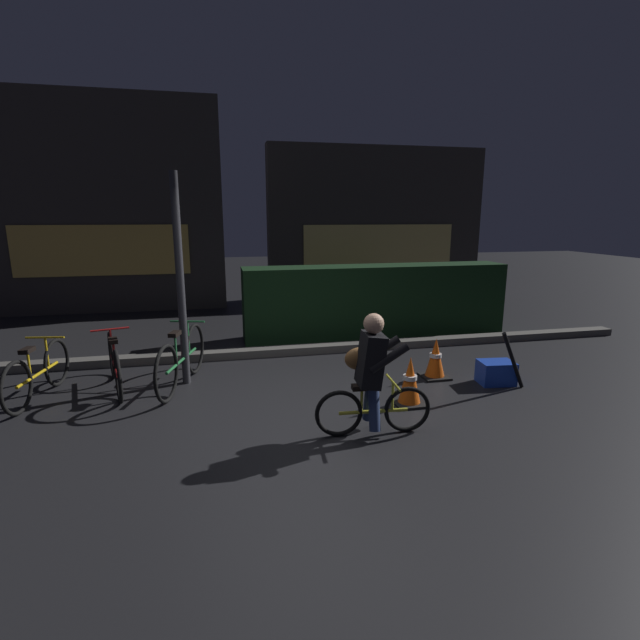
% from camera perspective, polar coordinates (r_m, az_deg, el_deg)
% --- Properties ---
extents(ground_plane, '(40.00, 40.00, 0.00)m').
position_cam_1_polar(ground_plane, '(5.46, -0.70, -10.73)').
color(ground_plane, black).
extents(sidewalk_curb, '(12.00, 0.24, 0.12)m').
position_cam_1_polar(sidewalk_curb, '(7.48, -4.16, -3.72)').
color(sidewalk_curb, '#56544F').
rests_on(sidewalk_curb, ground).
extents(hedge_row, '(4.80, 0.70, 1.28)m').
position_cam_1_polar(hedge_row, '(8.62, 6.81, 2.37)').
color(hedge_row, black).
rests_on(hedge_row, ground).
extents(storefront_left, '(5.22, 0.54, 4.71)m').
position_cam_1_polar(storefront_left, '(11.65, -25.02, 12.39)').
color(storefront_left, '#383330').
rests_on(storefront_left, ground).
extents(storefront_right, '(5.79, 0.54, 3.89)m').
position_cam_1_polar(storefront_right, '(12.82, 6.89, 11.55)').
color(storefront_right, '#383330').
rests_on(storefront_right, ground).
extents(street_post, '(0.10, 0.10, 2.68)m').
position_cam_1_polar(street_post, '(6.18, -16.59, 4.46)').
color(street_post, '#2D2D33').
rests_on(street_post, ground).
extents(parked_bike_leftmost, '(0.46, 1.52, 0.71)m').
position_cam_1_polar(parked_bike_leftmost, '(6.56, -31.01, -5.53)').
color(parked_bike_leftmost, black).
rests_on(parked_bike_leftmost, ground).
extents(parked_bike_left_mid, '(0.52, 1.56, 0.74)m').
position_cam_1_polar(parked_bike_left_mid, '(6.46, -23.66, -4.91)').
color(parked_bike_left_mid, black).
rests_on(parked_bike_left_mid, ground).
extents(parked_bike_center_left, '(0.56, 1.69, 0.80)m').
position_cam_1_polar(parked_bike_center_left, '(6.28, -16.42, -4.56)').
color(parked_bike_center_left, black).
rests_on(parked_bike_center_left, ground).
extents(traffic_cone_near, '(0.36, 0.36, 0.57)m').
position_cam_1_polar(traffic_cone_near, '(5.59, 10.84, -7.36)').
color(traffic_cone_near, black).
rests_on(traffic_cone_near, ground).
extents(traffic_cone_far, '(0.36, 0.36, 0.55)m').
position_cam_1_polar(traffic_cone_far, '(6.55, 13.82, -4.61)').
color(traffic_cone_far, black).
rests_on(traffic_cone_far, ground).
extents(blue_crate, '(0.47, 0.37, 0.30)m').
position_cam_1_polar(blue_crate, '(6.60, 20.57, -5.98)').
color(blue_crate, '#193DB7').
rests_on(blue_crate, ground).
extents(cyclist, '(1.19, 0.54, 1.25)m').
position_cam_1_polar(cyclist, '(4.70, 6.22, -6.53)').
color(cyclist, black).
rests_on(cyclist, ground).
extents(closed_umbrella, '(0.44, 0.15, 0.77)m').
position_cam_1_polar(closed_umbrella, '(6.36, 22.37, -4.57)').
color(closed_umbrella, black).
rests_on(closed_umbrella, ground).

